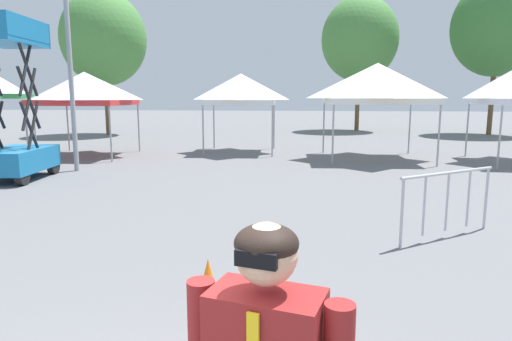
% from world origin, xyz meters
% --- Properties ---
extents(canopy_tent_behind_right, '(3.28, 3.28, 3.13)m').
position_xyz_m(canopy_tent_behind_right, '(-7.14, 14.44, 2.52)').
color(canopy_tent_behind_right, '#9E9EA3').
rests_on(canopy_tent_behind_right, ground).
extents(canopy_tent_far_left, '(2.88, 2.88, 3.12)m').
position_xyz_m(canopy_tent_far_left, '(-1.55, 16.26, 2.51)').
color(canopy_tent_far_left, '#9E9EA3').
rests_on(canopy_tent_far_left, ground).
extents(canopy_tent_right_of_center, '(3.72, 3.72, 3.39)m').
position_xyz_m(canopy_tent_right_of_center, '(3.52, 14.85, 2.68)').
color(canopy_tent_right_of_center, '#9E9EA3').
rests_on(canopy_tent_right_of_center, ground).
extents(scissor_lift, '(1.64, 2.44, 4.23)m').
position_xyz_m(scissor_lift, '(-6.70, 9.58, 1.27)').
color(scissor_lift, black).
rests_on(scissor_lift, ground).
extents(light_pole_near_lift, '(0.36, 0.36, 8.05)m').
position_xyz_m(light_pole_near_lift, '(-5.81, 11.10, 4.59)').
color(light_pole_near_lift, '#9E9EA3').
rests_on(light_pole_near_lift, ground).
extents(tree_behind_tents_center, '(4.88, 4.88, 8.56)m').
position_xyz_m(tree_behind_tents_center, '(4.30, 28.67, 5.87)').
color(tree_behind_tents_center, brown).
rests_on(tree_behind_tents_center, ground).
extents(tree_behind_tents_right, '(5.06, 5.06, 8.93)m').
position_xyz_m(tree_behind_tents_right, '(11.75, 26.32, 6.14)').
color(tree_behind_tents_right, brown).
rests_on(tree_behind_tents_right, ground).
extents(tree_behind_tents_left, '(4.80, 4.80, 8.13)m').
position_xyz_m(tree_behind_tents_left, '(-10.58, 23.61, 5.48)').
color(tree_behind_tents_left, brown).
rests_on(tree_behind_tents_left, ground).
extents(crowd_barrier_near_person, '(1.72, 1.28, 1.08)m').
position_xyz_m(crowd_barrier_near_person, '(3.36, 5.64, 0.75)').
color(crowd_barrier_near_person, '#B7BABF').
rests_on(crowd_barrier_near_person, ground).
extents(traffic_cone_lot_center, '(0.32, 0.32, 0.62)m').
position_xyz_m(traffic_cone_lot_center, '(0.19, 2.65, 0.31)').
color(traffic_cone_lot_center, orange).
rests_on(traffic_cone_lot_center, ground).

